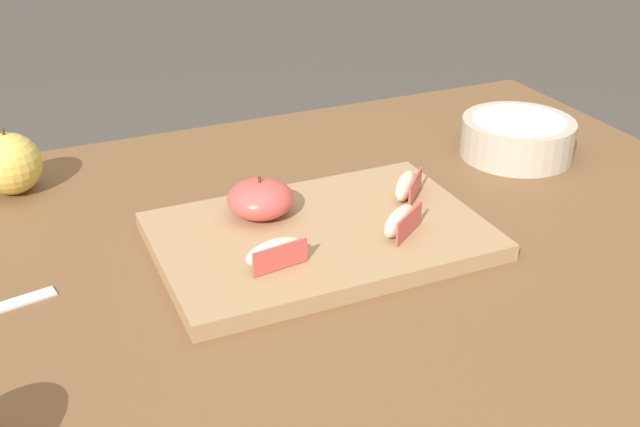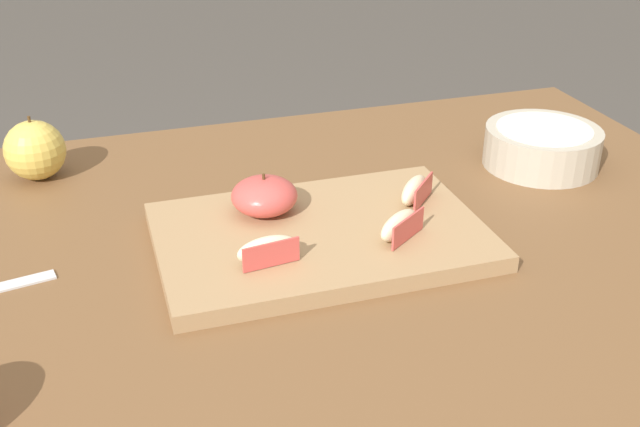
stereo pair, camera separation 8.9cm
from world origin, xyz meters
name	(u,v)px [view 1 (the left image)]	position (x,y,z in m)	size (l,w,h in m)	color
dining_table	(275,333)	(0.00, 0.00, 0.63)	(1.30, 0.88, 0.73)	brown
cutting_board	(320,236)	(0.07, 0.02, 0.74)	(0.38, 0.25, 0.02)	#A37F56
apple_half_skin_up	(260,199)	(0.02, 0.08, 0.77)	(0.08, 0.08, 0.05)	#D14C47
apple_wedge_left	(400,221)	(0.15, -0.03, 0.76)	(0.07, 0.06, 0.03)	beige
apple_wedge_front	(275,253)	(-0.01, -0.04, 0.76)	(0.07, 0.03, 0.03)	beige
apple_wedge_right	(407,186)	(0.20, 0.05, 0.76)	(0.06, 0.07, 0.03)	beige
whole_apple_golden	(10,164)	(-0.25, 0.31, 0.77)	(0.08, 0.08, 0.09)	#DBBC51
ceramic_fruit_bowl	(517,137)	(0.44, 0.14, 0.76)	(0.16, 0.16, 0.06)	#BCB29E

